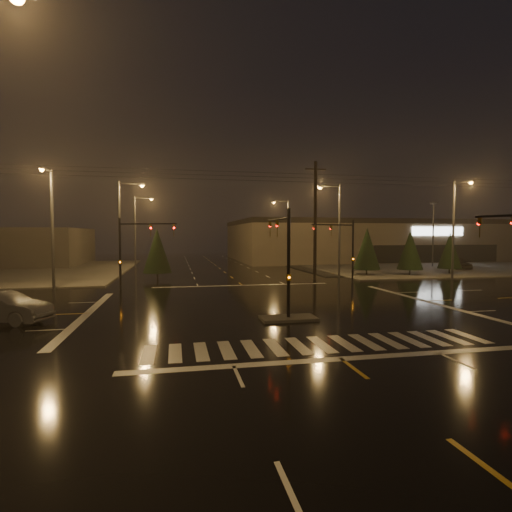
{
  "coord_description": "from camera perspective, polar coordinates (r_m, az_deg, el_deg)",
  "views": [
    {
      "loc": [
        -5.96,
        -24.56,
        4.56
      ],
      "look_at": [
        -0.02,
        4.69,
        3.0
      ],
      "focal_mm": 28.0,
      "sensor_mm": 36.0,
      "label": 1
    }
  ],
  "objects": [
    {
      "name": "streetlight_3",
      "position": [
        44.05,
        11.47,
        4.55
      ],
      "size": [
        2.77,
        0.32,
        10.0
      ],
      "color": "#38383A",
      "rests_on": "ground"
    },
    {
      "name": "streetlight_2",
      "position": [
        58.8,
        -16.61,
        4.08
      ],
      "size": [
        2.77,
        0.32,
        10.0
      ],
      "color": "#38383A",
      "rests_on": "ground"
    },
    {
      "name": "stop_bar_near",
      "position": [
        15.5,
        12.07,
        -14.18
      ],
      "size": [
        16.0,
        0.5,
        0.01
      ],
      "primitive_type": "cube",
      "color": "beige",
      "rests_on": "ground"
    },
    {
      "name": "conifer_1",
      "position": [
        48.1,
        21.16,
        0.83
      ],
      "size": [
        2.84,
        2.84,
        5.13
      ],
      "color": "black",
      "rests_on": "ground"
    },
    {
      "name": "streetlight_6",
      "position": [
        45.4,
        26.63,
        4.25
      ],
      "size": [
        0.32,
        2.77,
        10.0
      ],
      "color": "#38383A",
      "rests_on": "ground"
    },
    {
      "name": "car_crossing",
      "position": [
        24.63,
        -32.56,
        -6.22
      ],
      "size": [
        5.26,
        3.26,
        1.64
      ],
      "primitive_type": "imported",
      "rotation": [
        0.0,
        0.0,
        1.24
      ],
      "color": "#54555B",
      "rests_on": "ground"
    },
    {
      "name": "sidewalk_ne",
      "position": [
        65.5,
        21.87,
        -1.16
      ],
      "size": [
        36.0,
        36.0,
        0.12
      ],
      "primitive_type": "cube",
      "color": "#4D4A45",
      "rests_on": "ground"
    },
    {
      "name": "conifer_3",
      "position": [
        42.11,
        -13.94,
        0.74
      ],
      "size": [
        2.91,
        2.91,
        5.24
      ],
      "color": "black",
      "rests_on": "ground"
    },
    {
      "name": "stop_bar_far",
      "position": [
        36.34,
        -1.95,
        -4.21
      ],
      "size": [
        16.0,
        0.5,
        0.01
      ],
      "primitive_type": "cube",
      "color": "beige",
      "rests_on": "ground"
    },
    {
      "name": "median_island",
      "position": [
        21.87,
        4.64,
        -8.85
      ],
      "size": [
        3.0,
        1.6,
        0.15
      ],
      "primitive_type": "cube",
      "color": "#4D4A45",
      "rests_on": "ground"
    },
    {
      "name": "streetlight_5",
      "position": [
        37.15,
        -27.24,
        4.58
      ],
      "size": [
        0.32,
        2.77,
        10.0
      ],
      "color": "#38383A",
      "rests_on": "ground"
    },
    {
      "name": "conifer_0",
      "position": [
        46.59,
        15.57,
        1.01
      ],
      "size": [
        2.99,
        2.99,
        5.38
      ],
      "color": "black",
      "rests_on": "ground"
    },
    {
      "name": "crosswalk",
      "position": [
        17.27,
        9.36,
        -12.34
      ],
      "size": [
        15.0,
        2.6,
        0.01
      ],
      "primitive_type": "cube",
      "color": "beige",
      "rests_on": "ground"
    },
    {
      "name": "utility_pole_1",
      "position": [
        41.04,
        8.46,
        5.16
      ],
      "size": [
        2.2,
        0.32,
        12.0
      ],
      "color": "black",
      "rests_on": "ground"
    },
    {
      "name": "signal_mast_median",
      "position": [
        22.31,
        4.02,
        0.91
      ],
      "size": [
        0.25,
        4.59,
        6.0
      ],
      "color": "black",
      "rests_on": "ground"
    },
    {
      "name": "signal_mast_ne",
      "position": [
        37.99,
        12.55,
        1.76
      ],
      "size": [
        4.84,
        1.86,
        6.0
      ],
      "color": "black",
      "rests_on": "ground"
    },
    {
      "name": "signal_mast_nw",
      "position": [
        34.88,
        -17.3,
        1.6
      ],
      "size": [
        4.84,
        1.86,
        6.0
      ],
      "color": "black",
      "rests_on": "ground"
    },
    {
      "name": "ground",
      "position": [
        25.68,
        2.15,
        -7.24
      ],
      "size": [
        140.0,
        140.0,
        0.0
      ],
      "primitive_type": "plane",
      "color": "black",
      "rests_on": "ground"
    },
    {
      "name": "parking_lot",
      "position": [
        66.79,
        26.4,
        -1.2
      ],
      "size": [
        50.0,
        24.0,
        0.08
      ],
      "primitive_type": "cube",
      "color": "black",
      "rests_on": "ground"
    },
    {
      "name": "retail_building",
      "position": [
        81.58,
        18.68,
        2.33
      ],
      "size": [
        60.2,
        28.3,
        7.2
      ],
      "color": "#706450",
      "rests_on": "ground"
    },
    {
      "name": "streetlight_1",
      "position": [
        42.9,
        -18.52,
        4.5
      ],
      "size": [
        2.77,
        0.32,
        10.0
      ],
      "color": "#38383A",
      "rests_on": "ground"
    },
    {
      "name": "car_parked",
      "position": [
        59.37,
        26.72,
        -0.9
      ],
      "size": [
        2.83,
        5.29,
        1.71
      ],
      "primitive_type": "imported",
      "rotation": [
        0.0,
        0.0,
        -0.17
      ],
      "color": "black",
      "rests_on": "ground"
    },
    {
      "name": "conifer_2",
      "position": [
        51.36,
        25.96,
        0.7
      ],
      "size": [
        2.66,
        2.66,
        4.85
      ],
      "color": "black",
      "rests_on": "ground"
    },
    {
      "name": "streetlight_4",
      "position": [
        62.95,
        4.35,
        4.12
      ],
      "size": [
        2.77,
        0.32,
        10.0
      ],
      "color": "#38383A",
      "rests_on": "ground"
    }
  ]
}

